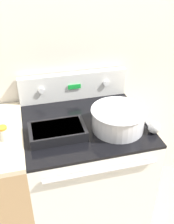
% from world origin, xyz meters
% --- Properties ---
extents(kitchen_wall, '(8.00, 0.05, 2.50)m').
position_xyz_m(kitchen_wall, '(0.00, 0.73, 1.25)').
color(kitchen_wall, beige).
rests_on(kitchen_wall, ground_plane).
extents(stove_range, '(0.77, 0.72, 0.93)m').
position_xyz_m(stove_range, '(0.00, 0.35, 0.46)').
color(stove_range, silver).
rests_on(stove_range, ground_plane).
extents(control_panel, '(0.77, 0.07, 0.20)m').
position_xyz_m(control_panel, '(0.00, 0.67, 1.02)').
color(control_panel, silver).
rests_on(control_panel, stove_range).
extents(mixing_bowl, '(0.33, 0.33, 0.13)m').
position_xyz_m(mixing_bowl, '(0.18, 0.23, 1.00)').
color(mixing_bowl, silver).
rests_on(mixing_bowl, stove_range).
extents(casserole_dish, '(0.32, 0.20, 0.06)m').
position_xyz_m(casserole_dish, '(-0.19, 0.24, 0.96)').
color(casserole_dish, black).
rests_on(casserole_dish, stove_range).
extents(ladle, '(0.07, 0.28, 0.07)m').
position_xyz_m(ladle, '(0.37, 0.15, 0.96)').
color(ladle, '#B7B7B7').
rests_on(ladle, stove_range).
extents(spice_jar_orange_cap, '(0.05, 0.05, 0.08)m').
position_xyz_m(spice_jar_orange_cap, '(-0.49, 0.27, 0.98)').
color(spice_jar_orange_cap, beige).
rests_on(spice_jar_orange_cap, side_counter).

